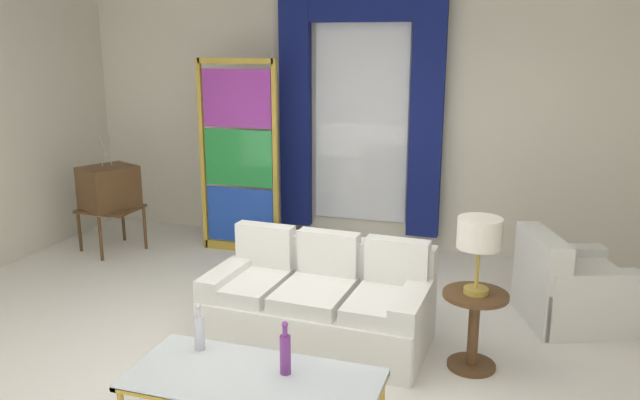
% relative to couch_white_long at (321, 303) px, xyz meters
% --- Properties ---
extents(ground_plane, '(16.00, 16.00, 0.00)m').
position_rel_couch_white_long_xyz_m(ground_plane, '(-0.23, -0.45, -0.30)').
color(ground_plane, white).
extents(wall_rear, '(8.00, 0.12, 3.00)m').
position_rel_couch_white_long_xyz_m(wall_rear, '(-0.23, 2.61, 1.20)').
color(wall_rear, silver).
rests_on(wall_rear, ground).
extents(curtained_window, '(2.00, 0.17, 2.70)m').
position_rel_couch_white_long_xyz_m(curtained_window, '(-0.34, 2.45, 1.44)').
color(curtained_window, white).
rests_on(curtained_window, ground).
extents(couch_white_long, '(1.80, 0.99, 0.86)m').
position_rel_couch_white_long_xyz_m(couch_white_long, '(0.00, 0.00, 0.00)').
color(couch_white_long, white).
rests_on(couch_white_long, ground).
extents(coffee_table, '(1.54, 0.70, 0.41)m').
position_rel_couch_white_long_xyz_m(coffee_table, '(0.02, -1.41, 0.07)').
color(coffee_table, silver).
rests_on(coffee_table, ground).
extents(bottle_blue_decanter, '(0.07, 0.07, 0.34)m').
position_rel_couch_white_long_xyz_m(bottle_blue_decanter, '(0.20, -1.32, 0.25)').
color(bottle_blue_decanter, '#753384').
rests_on(bottle_blue_decanter, coffee_table).
extents(bottle_crystal_tall, '(0.07, 0.07, 0.33)m').
position_rel_couch_white_long_xyz_m(bottle_crystal_tall, '(-0.45, -1.20, 0.24)').
color(bottle_crystal_tall, silver).
rests_on(bottle_crystal_tall, coffee_table).
extents(vintage_tv, '(0.70, 0.74, 1.35)m').
position_rel_couch_white_long_xyz_m(vintage_tv, '(-3.01, 1.38, 0.42)').
color(vintage_tv, brown).
rests_on(vintage_tv, ground).
extents(armchair_white, '(1.04, 1.03, 0.80)m').
position_rel_couch_white_long_xyz_m(armchair_white, '(1.93, 0.95, -0.02)').
color(armchair_white, white).
rests_on(armchair_white, ground).
extents(stained_glass_divider, '(0.95, 0.05, 2.20)m').
position_rel_couch_white_long_xyz_m(stained_glass_divider, '(-1.57, 1.80, 0.75)').
color(stained_glass_divider, gold).
rests_on(stained_glass_divider, ground).
extents(peacock_figurine, '(0.44, 0.60, 0.50)m').
position_rel_couch_white_long_xyz_m(peacock_figurine, '(-1.11, 1.45, -0.08)').
color(peacock_figurine, beige).
rests_on(peacock_figurine, ground).
extents(round_side_table, '(0.48, 0.48, 0.59)m').
position_rel_couch_white_long_xyz_m(round_side_table, '(1.22, -0.12, 0.05)').
color(round_side_table, brown).
rests_on(round_side_table, ground).
extents(table_lamp_brass, '(0.32, 0.32, 0.57)m').
position_rel_couch_white_long_xyz_m(table_lamp_brass, '(1.22, -0.12, 0.72)').
color(table_lamp_brass, '#B29338').
rests_on(table_lamp_brass, round_side_table).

